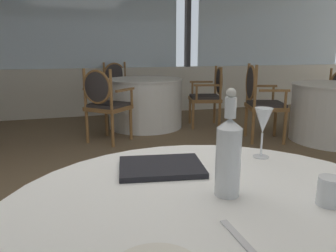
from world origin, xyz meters
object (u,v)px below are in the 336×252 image
Objects in this scene: water_tumbler at (329,191)px; dining_chair_2_2 at (259,97)px; dining_chair_1_1 at (118,85)px; menu_book at (161,167)px; dining_chair_1_2 at (104,100)px; water_bottle at (228,154)px; dining_chair_1_0 at (210,92)px; wine_glass at (263,122)px.

water_tumbler is 3.40m from dining_chair_2_2.
dining_chair_1_1 is at bearing 142.90° from dining_chair_2_2.
menu_book is 0.32× the size of dining_chair_1_1.
dining_chair_1_2 is (0.11, 3.01, -0.20)m from menu_book.
water_bottle is 4.98m from dining_chair_1_1.
dining_chair_1_1 is (-1.24, 1.21, 0.02)m from dining_chair_1_0.
water_bottle is 0.30m from water_tumbler.
wine_glass is at bearing 82.91° from dining_chair_1_0.
dining_chair_2_2 is (1.50, -2.15, 0.02)m from dining_chair_1_1.
wine_glass is 2.48× the size of water_tumbler.
dining_chair_2_2 is (2.04, 2.54, -0.17)m from menu_book.
water_tumbler is at bearing -131.42° from dining_chair_1_2.
water_tumbler is at bearing -101.60° from dining_chair_2_2.
dining_chair_2_2 is (1.61, 2.53, -0.31)m from wine_glass.
dining_chair_1_0 is (1.40, 3.89, -0.25)m from water_tumbler.
water_bottle is 1.07× the size of menu_book.
dining_chair_1_2 reaches higher than dining_chair_1_0.
water_bottle is 4.10m from dining_chair_1_0.
dining_chair_1_2 is (-0.26, 3.42, -0.23)m from water_tumbler.
dining_chair_1_2 is 1.98m from dining_chair_2_2.
water_tumbler is 0.55m from menu_book.
wine_glass is 0.68× the size of menu_book.
wine_glass is 0.22× the size of dining_chair_1_2.
water_bottle is at bearing -135.48° from dining_chair_1_2.
water_bottle is 0.35× the size of dining_chair_1_0.
dining_chair_2_2 reaches higher than water_tumbler.
dining_chair_2_2 is (1.93, -0.47, 0.02)m from dining_chair_1_2.
water_tumbler is at bearing -37.81° from menu_book.
dining_chair_1_0 is at bearing 29.97° from dining_chair_1_1.
dining_chair_1_2 is (-0.32, 2.99, -0.33)m from wine_glass.
wine_glass reaches higher than water_tumbler.
dining_chair_1_1 is (0.11, 4.68, -0.33)m from wine_glass.
dining_chair_1_0 is 0.93× the size of dining_chair_2_2.
dining_chair_1_1 is (0.41, 4.95, -0.31)m from water_bottle.
dining_chair_2_2 is at bearing 55.76° from water_bottle.
water_tumbler is (-0.05, -0.42, -0.11)m from wine_glass.
dining_chair_1_0 is at bearing 68.72° from wine_glass.
dining_chair_1_0 reaches higher than water_tumbler.
water_tumbler is 0.09× the size of dining_chair_1_1.
dining_chair_2_2 reaches higher than dining_chair_1_1.
wine_glass is 0.22× the size of dining_chair_1_0.
dining_chair_1_2 is at bearing 97.24° from menu_book.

